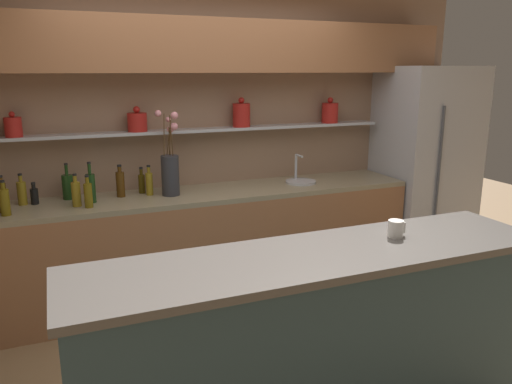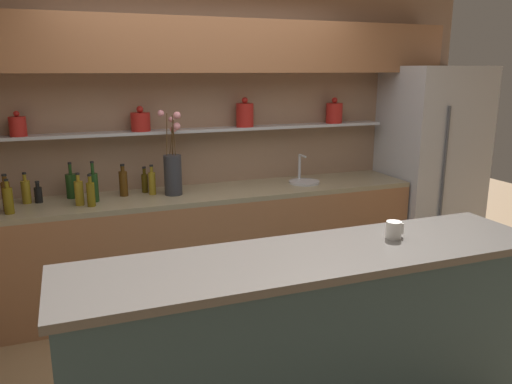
{
  "view_description": "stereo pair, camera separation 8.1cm",
  "coord_description": "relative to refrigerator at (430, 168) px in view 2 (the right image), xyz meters",
  "views": [
    {
      "loc": [
        -1.18,
        -2.63,
        1.9
      ],
      "look_at": [
        0.04,
        0.33,
        1.12
      ],
      "focal_mm": 35.0,
      "sensor_mm": 36.0,
      "label": 1
    },
    {
      "loc": [
        -1.1,
        -2.66,
        1.9
      ],
      "look_at": [
        0.04,
        0.33,
        1.12
      ],
      "focal_mm": 35.0,
      "sensor_mm": 36.0,
      "label": 2
    }
  ],
  "objects": [
    {
      "name": "ground_plane",
      "position": [
        -2.18,
        -1.2,
        -0.97
      ],
      "size": [
        12.0,
        12.0,
        0.0
      ],
      "primitive_type": "plane",
      "color": "olive"
    },
    {
      "name": "back_wall_unit",
      "position": [
        -2.18,
        0.33,
        0.58
      ],
      "size": [
        5.2,
        0.44,
        2.6
      ],
      "color": "#937056",
      "rests_on": "ground_plane"
    },
    {
      "name": "back_counter_unit",
      "position": [
        -2.28,
        0.04,
        -0.51
      ],
      "size": [
        3.68,
        0.62,
        0.92
      ],
      "color": "#99603D",
      "rests_on": "ground_plane"
    },
    {
      "name": "island_counter",
      "position": [
        -2.18,
        -1.79,
        -0.46
      ],
      "size": [
        2.51,
        0.61,
        1.02
      ],
      "color": "#334C56",
      "rests_on": "ground_plane"
    },
    {
      "name": "refrigerator",
      "position": [
        0.0,
        0.0,
        0.0
      ],
      "size": [
        0.83,
        0.73,
        1.94
      ],
      "color": "#B7B7BC",
      "rests_on": "ground_plane"
    },
    {
      "name": "flower_vase",
      "position": [
        -2.51,
        0.04,
        0.16
      ],
      "size": [
        0.17,
        0.18,
        0.68
      ],
      "color": "#2D2D33",
      "rests_on": "back_counter_unit"
    },
    {
      "name": "sink_fixture",
      "position": [
        -1.34,
        0.05,
        -0.02
      ],
      "size": [
        0.27,
        0.27,
        0.25
      ],
      "color": "#B7B7BC",
      "rests_on": "back_counter_unit"
    },
    {
      "name": "bottle_spirit_0",
      "position": [
        -3.72,
        -0.01,
        0.07
      ],
      "size": [
        0.06,
        0.06,
        0.27
      ],
      "color": "#4C2D0C",
      "rests_on": "back_counter_unit"
    },
    {
      "name": "bottle_oil_1",
      "position": [
        -3.7,
        -0.1,
        0.05
      ],
      "size": [
        0.07,
        0.07,
        0.25
      ],
      "color": "brown",
      "rests_on": "back_counter_unit"
    },
    {
      "name": "bottle_oil_2",
      "position": [
        -3.23,
        -0.03,
        0.05
      ],
      "size": [
        0.06,
        0.06,
        0.25
      ],
      "color": "olive",
      "rests_on": "back_counter_unit"
    },
    {
      "name": "bottle_oil_3",
      "position": [
        -3.16,
        -0.1,
        0.05
      ],
      "size": [
        0.06,
        0.06,
        0.24
      ],
      "color": "brown",
      "rests_on": "back_counter_unit"
    },
    {
      "name": "bottle_sauce_4",
      "position": [
        -3.52,
        0.16,
        0.02
      ],
      "size": [
        0.06,
        0.06,
        0.17
      ],
      "color": "black",
      "rests_on": "back_counter_unit"
    },
    {
      "name": "bottle_wine_5",
      "position": [
        -3.28,
        0.22,
        0.05
      ],
      "size": [
        0.08,
        0.08,
        0.29
      ],
      "color": "#193814",
      "rests_on": "back_counter_unit"
    },
    {
      "name": "bottle_wine_6",
      "position": [
        -3.12,
        0.04,
        0.07
      ],
      "size": [
        0.07,
        0.07,
        0.31
      ],
      "color": "#193814",
      "rests_on": "back_counter_unit"
    },
    {
      "name": "bottle_oil_7",
      "position": [
        -3.61,
        0.17,
        0.04
      ],
      "size": [
        0.07,
        0.07,
        0.24
      ],
      "color": "olive",
      "rests_on": "back_counter_unit"
    },
    {
      "name": "bottle_oil_8",
      "position": [
        -2.67,
        0.11,
        0.05
      ],
      "size": [
        0.06,
        0.06,
        0.24
      ],
      "color": "olive",
      "rests_on": "back_counter_unit"
    },
    {
      "name": "bottle_spirit_9",
      "position": [
        -2.89,
        0.14,
        0.06
      ],
      "size": [
        0.07,
        0.07,
        0.26
      ],
      "color": "#4C2D0C",
      "rests_on": "back_counter_unit"
    },
    {
      "name": "bottle_oil_10",
      "position": [
        -2.72,
        0.2,
        0.04
      ],
      "size": [
        0.05,
        0.05,
        0.21
      ],
      "color": "#47380A",
      "rests_on": "back_counter_unit"
    },
    {
      "name": "coffee_mug",
      "position": [
        -1.68,
        -1.74,
        0.1
      ],
      "size": [
        0.1,
        0.08,
        0.09
      ],
      "color": "silver",
      "rests_on": "island_counter"
    }
  ]
}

